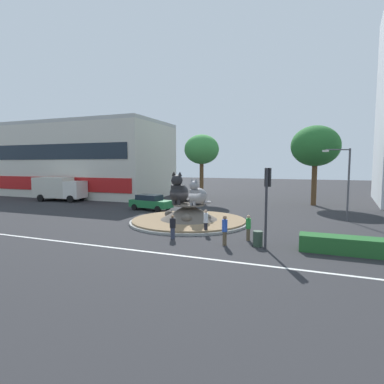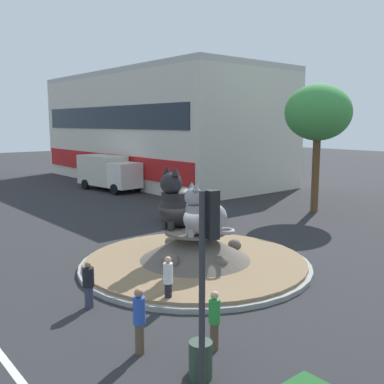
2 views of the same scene
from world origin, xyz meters
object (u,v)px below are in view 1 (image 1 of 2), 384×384
cat_statue_grey (197,195)px  streetlight_arm (345,178)px  pedestrian_white_shirt (206,221)px  pedestrian_black_shirt (173,226)px  delivery_box_truck (59,188)px  broadleaf_tree_behind_island (202,150)px  pedestrian_green_shirt (248,227)px  second_tree_near_tower (315,146)px  litter_bin (258,239)px  cat_statue_black (179,192)px  traffic_light_mast (267,192)px  sedan_on_far_lane (151,202)px  pedestrian_blue_shirt (225,229)px  shophouse_block (81,160)px

cat_statue_grey → streetlight_arm: streetlight_arm is taller
pedestrian_white_shirt → pedestrian_black_shirt: bearing=-33.8°
delivery_box_truck → broadleaf_tree_behind_island: bearing=12.6°
pedestrian_green_shirt → delivery_box_truck: size_ratio=0.23×
second_tree_near_tower → litter_bin: 21.64m
broadleaf_tree_behind_island → pedestrian_green_shirt: (9.45, -17.73, -5.71)m
cat_statue_black → traffic_light_mast: traffic_light_mast is taller
pedestrian_green_shirt → second_tree_near_tower: bearing=-53.9°
broadleaf_tree_behind_island → sedan_on_far_lane: bearing=-106.1°
traffic_light_mast → pedestrian_blue_shirt: bearing=104.3°
cat_statue_black → streetlight_arm: streetlight_arm is taller
shophouse_block → sedan_on_far_lane: (18.27, -10.60, -4.62)m
cat_statue_grey → second_tree_near_tower: 18.35m
pedestrian_black_shirt → sedan_on_far_lane: 12.70m
cat_statue_black → litter_bin: size_ratio=3.10×
pedestrian_black_shirt → pedestrian_green_shirt: bearing=71.0°
pedestrian_green_shirt → delivery_box_truck: (-27.01, 11.73, 0.80)m
pedestrian_blue_shirt → sedan_on_far_lane: bearing=68.9°
sedan_on_far_lane → streetlight_arm: bearing=9.0°
pedestrian_white_shirt → pedestrian_blue_shirt: bearing=42.6°
second_tree_near_tower → sedan_on_far_lane: size_ratio=1.97×
broadleaf_tree_behind_island → cat_statue_grey: bearing=-71.7°
pedestrian_white_shirt → pedestrian_black_shirt: size_ratio=1.09×
second_tree_near_tower → delivery_box_truck: bearing=-166.2°
cat_statue_black → cat_statue_grey: bearing=78.9°
second_tree_near_tower → pedestrian_blue_shirt: (-4.92, -20.95, -5.86)m
shophouse_block → pedestrian_white_shirt: size_ratio=16.27×
shophouse_block → delivery_box_truck: 9.32m
cat_statue_black → delivery_box_truck: size_ratio=0.40×
pedestrian_green_shirt → pedestrian_black_shirt: 4.78m
pedestrian_green_shirt → pedestrian_blue_shirt: pedestrian_blue_shirt is taller
broadleaf_tree_behind_island → delivery_box_truck: (-17.56, -6.00, -4.91)m
broadleaf_tree_behind_island → cat_statue_black: bearing=-77.8°
cat_statue_black → second_tree_near_tower: (10.31, 15.43, 4.29)m
pedestrian_green_shirt → delivery_box_truck: bearing=23.9°
second_tree_near_tower → sedan_on_far_lane: bearing=-146.9°
streetlight_arm → sedan_on_far_lane: 18.36m
shophouse_block → delivery_box_truck: bearing=-68.4°
second_tree_near_tower → traffic_light_mast: bearing=-97.1°
second_tree_near_tower → litter_bin: (-3.07, -20.45, -6.36)m
cat_statue_black → pedestrian_green_shirt: (6.46, -3.88, -1.66)m
cat_statue_black → traffic_light_mast: bearing=48.5°
pedestrian_blue_shirt → second_tree_near_tower: bearing=10.0°
traffic_light_mast → litter_bin: size_ratio=5.07×
traffic_light_mast → broadleaf_tree_behind_island: size_ratio=0.54×
cat_statue_grey → sedan_on_far_lane: size_ratio=0.46×
cat_statue_black → delivery_box_truck: cat_statue_black is taller
pedestrian_black_shirt → pedestrian_white_shirt: bearing=108.3°
sedan_on_far_lane → second_tree_near_tower: bearing=40.4°
pedestrian_green_shirt → sedan_on_far_lane: pedestrian_green_shirt is taller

